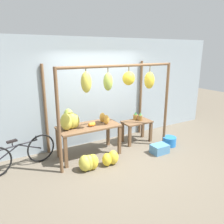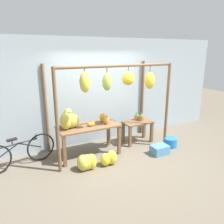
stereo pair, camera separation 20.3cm
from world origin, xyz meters
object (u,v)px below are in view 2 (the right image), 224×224
object	(u,v)px
papaya_pile	(104,118)
banana_pile_on_table	(69,120)
banana_pile_ground_right	(109,158)
parked_bicycle	(19,153)
pineapple_cluster	(139,117)
blue_bucket	(170,142)
orange_pile	(91,124)
banana_pile_ground_left	(87,162)
fruit_crate_white	(160,150)

from	to	relation	value
papaya_pile	banana_pile_on_table	bearing A→B (deg)	177.10
banana_pile_ground_right	parked_bicycle	xyz separation A→B (m)	(-1.76, 0.81, 0.19)
banana_pile_on_table	banana_pile_ground_right	xyz separation A→B (m)	(0.65, -0.72, -0.79)
parked_bicycle	pineapple_cluster	bearing A→B (deg)	0.91
banana_pile_on_table	blue_bucket	distance (m)	2.73
orange_pile	banana_pile_ground_left	distance (m)	0.92
blue_bucket	fruit_crate_white	bearing A→B (deg)	-157.86
pineapple_cluster	parked_bicycle	size ratio (longest dim) A/B	0.16
orange_pile	pineapple_cluster	world-z (taller)	orange_pile
fruit_crate_white	papaya_pile	bearing A→B (deg)	146.40
fruit_crate_white	blue_bucket	xyz separation A→B (m)	(0.53, 0.22, 0.01)
pineapple_cluster	blue_bucket	size ratio (longest dim) A/B	0.70
orange_pile	parked_bicycle	world-z (taller)	orange_pile
fruit_crate_white	parked_bicycle	size ratio (longest dim) A/B	0.26
orange_pile	fruit_crate_white	distance (m)	1.80
banana_pile_ground_left	blue_bucket	xyz separation A→B (m)	(2.39, 0.09, -0.05)
pineapple_cluster	fruit_crate_white	xyz separation A→B (m)	(-0.00, -0.95, -0.59)
blue_bucket	papaya_pile	distance (m)	1.92
banana_pile_on_table	papaya_pile	xyz separation A→B (m)	(0.86, -0.04, -0.07)
banana_pile_on_table	parked_bicycle	world-z (taller)	banana_pile_on_table
banana_pile_on_table	blue_bucket	bearing A→B (deg)	-13.13
fruit_crate_white	blue_bucket	size ratio (longest dim) A/B	1.17
papaya_pile	banana_pile_ground_left	bearing A→B (deg)	-138.57
banana_pile_ground_left	pineapple_cluster	bearing A→B (deg)	23.65
banana_pile_ground_left	banana_pile_ground_right	size ratio (longest dim) A/B	1.03
banana_pile_ground_right	papaya_pile	world-z (taller)	papaya_pile
pineapple_cluster	orange_pile	bearing A→B (deg)	-170.89
pineapple_cluster	banana_pile_ground_right	bearing A→B (deg)	-147.75
orange_pile	blue_bucket	xyz separation A→B (m)	(2.04, -0.49, -0.68)
orange_pile	fruit_crate_white	size ratio (longest dim) A/B	0.47
pineapple_cluster	fruit_crate_white	bearing A→B (deg)	-90.06
banana_pile_on_table	blue_bucket	xyz separation A→B (m)	(2.53, -0.59, -0.82)
banana_pile_ground_left	blue_bucket	world-z (taller)	banana_pile_ground_left
pineapple_cluster	papaya_pile	distance (m)	1.18
banana_pile_ground_right	papaya_pile	xyz separation A→B (m)	(0.21, 0.67, 0.72)
fruit_crate_white	parked_bicycle	bearing A→B (deg)	163.93
pineapple_cluster	papaya_pile	xyz separation A→B (m)	(-1.15, -0.18, 0.18)
fruit_crate_white	pineapple_cluster	bearing A→B (deg)	89.94
banana_pile_on_table	orange_pile	size ratio (longest dim) A/B	2.42
banana_pile_ground_left	banana_pile_ground_right	distance (m)	0.51
orange_pile	banana_pile_ground_left	xyz separation A→B (m)	(-0.36, -0.58, -0.63)
pineapple_cluster	banana_pile_ground_right	distance (m)	1.69
fruit_crate_white	orange_pile	bearing A→B (deg)	154.95
banana_pile_on_table	banana_pile_ground_right	bearing A→B (deg)	-47.81
parked_bicycle	papaya_pile	world-z (taller)	papaya_pile
banana_pile_ground_left	parked_bicycle	bearing A→B (deg)	148.40
banana_pile_on_table	pineapple_cluster	size ratio (longest dim) A/B	1.88
orange_pile	banana_pile_on_table	bearing A→B (deg)	168.47
pineapple_cluster	banana_pile_ground_left	bearing A→B (deg)	-156.35
banana_pile_on_table	papaya_pile	size ratio (longest dim) A/B	1.32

